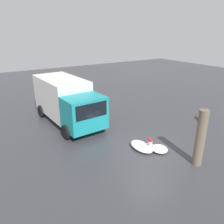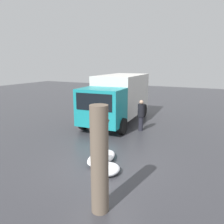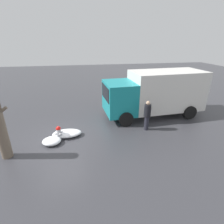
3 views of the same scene
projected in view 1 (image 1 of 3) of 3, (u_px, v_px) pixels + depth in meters
ground_plane at (150, 151)px, 11.97m from camera, size 60.00×60.00×0.00m
fire_hydrant at (150, 144)px, 11.84m from camera, size 0.42×0.37×0.78m
tree_trunk at (200, 138)px, 10.29m from camera, size 0.70×0.46×2.84m
delivery_truck at (66, 100)px, 15.25m from camera, size 6.83×3.03×3.04m
pedestrian at (101, 109)px, 15.45m from camera, size 0.39×0.39×1.78m
snow_pile_by_hydrant at (141, 146)px, 12.08m from camera, size 1.57×0.89×0.33m
snow_pile_curbside at (159, 149)px, 11.84m from camera, size 0.93×0.85×0.33m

